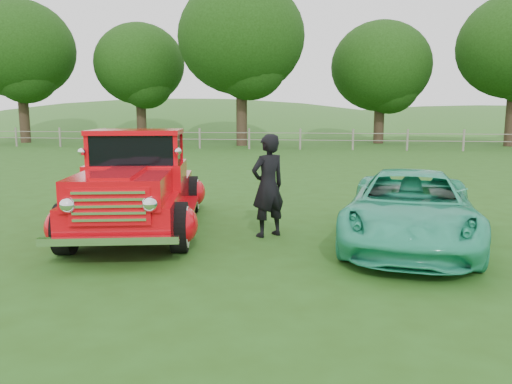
# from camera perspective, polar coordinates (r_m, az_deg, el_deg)

# --- Properties ---
(ground) EXTENTS (140.00, 140.00, 0.00)m
(ground) POSITION_cam_1_polar(r_m,az_deg,el_deg) (7.56, -6.42, -6.85)
(ground) COLOR #254C14
(ground) RESTS_ON ground
(distant_hills) EXTENTS (116.00, 60.00, 18.00)m
(distant_hills) POSITION_cam_1_polar(r_m,az_deg,el_deg) (67.07, 3.70, 3.27)
(distant_hills) COLOR #366926
(distant_hills) RESTS_ON ground
(fence_line) EXTENTS (48.00, 0.12, 1.20)m
(fence_line) POSITION_cam_1_polar(r_m,az_deg,el_deg) (29.11, 5.08, 6.05)
(fence_line) COLOR gray
(fence_line) RESTS_ON ground
(tree_far_west) EXTENTS (7.60, 7.60, 9.93)m
(tree_far_west) POSITION_cam_1_polar(r_m,az_deg,el_deg) (39.89, -25.42, 14.48)
(tree_far_west) COLOR #302018
(tree_far_west) RESTS_ON ground
(tree_mid_west) EXTENTS (6.40, 6.40, 8.46)m
(tree_mid_west) POSITION_cam_1_polar(r_m,az_deg,el_deg) (37.85, -13.17, 14.01)
(tree_mid_west) COLOR #302018
(tree_mid_west) RESTS_ON ground
(tree_near_west) EXTENTS (8.00, 8.00, 10.42)m
(tree_near_west) POSITION_cam_1_polar(r_m,az_deg,el_deg) (32.90, -1.69, 17.22)
(tree_near_west) COLOR #302018
(tree_near_west) RESTS_ON ground
(tree_near_east) EXTENTS (6.80, 6.80, 8.33)m
(tree_near_east) POSITION_cam_1_polar(r_m,az_deg,el_deg) (36.28, 14.10, 13.73)
(tree_near_east) COLOR #302018
(tree_near_east) RESTS_ON ground
(red_pickup) EXTENTS (3.01, 5.24, 1.78)m
(red_pickup) POSITION_cam_1_polar(r_m,az_deg,el_deg) (9.03, -13.24, 0.72)
(red_pickup) COLOR black
(red_pickup) RESTS_ON ground
(teal_sedan) EXTENTS (2.49, 4.40, 1.16)m
(teal_sedan) POSITION_cam_1_polar(r_m,az_deg,el_deg) (8.20, 17.22, -1.79)
(teal_sedan) COLOR #2BAF84
(teal_sedan) RESTS_ON ground
(man) EXTENTS (0.74, 0.73, 1.72)m
(man) POSITION_cam_1_polar(r_m,az_deg,el_deg) (8.31, 1.38, 0.73)
(man) COLOR black
(man) RESTS_ON ground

